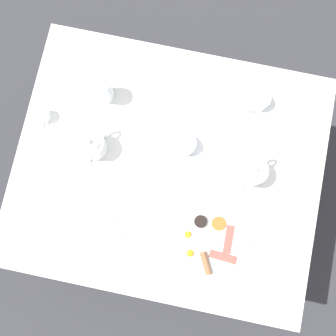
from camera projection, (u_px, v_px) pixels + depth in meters
name	position (u px, v px, depth m)	size (l,w,h in m)	color
ground_plane	(168.00, 187.00, 2.28)	(8.00, 8.00, 0.00)	#333338
table	(168.00, 171.00, 1.63)	(1.02, 1.23, 0.72)	white
breakfast_plate	(207.00, 242.00, 1.52)	(0.31, 0.31, 0.04)	white
teapot_near	(252.00, 172.00, 1.51)	(0.16, 0.14, 0.13)	white
teapot_far	(93.00, 145.00, 1.53)	(0.18, 0.12, 0.13)	white
teacup_with_saucer_left	(258.00, 101.00, 1.59)	(0.14, 0.14, 0.06)	white
teacup_with_saucer_right	(185.00, 145.00, 1.56)	(0.14, 0.14, 0.06)	white
water_glass_tall	(103.00, 89.00, 1.55)	(0.08, 0.08, 0.14)	white
creamer_jug	(43.00, 115.00, 1.57)	(0.08, 0.06, 0.06)	white
napkin_folded	(100.00, 231.00, 1.53)	(0.16, 0.17, 0.01)	white
fork_by_plate	(270.00, 285.00, 1.50)	(0.12, 0.14, 0.00)	silver
knife_by_plate	(150.00, 99.00, 1.61)	(0.20, 0.12, 0.00)	silver
spoon_for_tea	(30.00, 226.00, 1.54)	(0.16, 0.08, 0.00)	silver
fork_spare	(301.00, 138.00, 1.59)	(0.05, 0.17, 0.00)	silver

